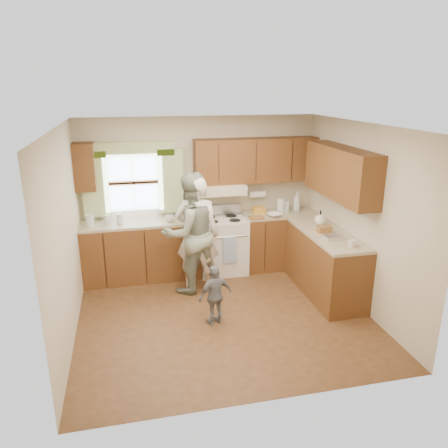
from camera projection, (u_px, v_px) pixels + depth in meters
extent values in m
plane|color=#482C16|center=(223.00, 314.00, 5.89)|extent=(3.80, 3.80, 0.00)
plane|color=white|center=(223.00, 125.00, 5.13)|extent=(3.80, 3.80, 0.00)
plane|color=beige|center=(200.00, 194.00, 7.13)|extent=(3.80, 0.00, 3.80)
plane|color=beige|center=(266.00, 286.00, 3.88)|extent=(3.80, 0.00, 3.80)
plane|color=beige|center=(65.00, 238.00, 5.11)|extent=(0.00, 3.50, 3.50)
plane|color=beige|center=(360.00, 217.00, 5.91)|extent=(0.00, 3.50, 3.50)
cube|color=#42200E|center=(142.00, 251.00, 6.89)|extent=(1.82, 0.60, 0.90)
cube|color=#42200E|center=(279.00, 240.00, 7.37)|extent=(1.22, 0.60, 0.90)
cube|color=#3D200E|center=(325.00, 264.00, 6.39)|extent=(0.60, 1.65, 0.90)
cube|color=#BDB18D|center=(140.00, 223.00, 6.75)|extent=(1.82, 0.60, 0.04)
cube|color=#BDB18D|center=(280.00, 214.00, 7.23)|extent=(1.22, 0.60, 0.04)
cube|color=#BDB18D|center=(327.00, 234.00, 6.25)|extent=(0.60, 1.65, 0.04)
cube|color=#42200E|center=(256.00, 160.00, 7.00)|extent=(2.00, 0.33, 0.70)
cube|color=#3D200E|center=(84.00, 167.00, 6.44)|extent=(0.30, 0.33, 0.70)
cube|color=#3D200E|center=(341.00, 173.00, 6.01)|extent=(0.33, 1.65, 0.70)
cube|color=beige|center=(221.00, 189.00, 6.95)|extent=(0.76, 0.45, 0.15)
cube|color=silver|center=(134.00, 182.00, 6.82)|extent=(0.90, 0.03, 0.90)
cube|color=#FFF54B|center=(95.00, 185.00, 6.65)|extent=(0.40, 0.05, 1.02)
cube|color=#FFF54B|center=(171.00, 181.00, 6.89)|extent=(0.40, 0.05, 1.02)
cube|color=#FFF54B|center=(131.00, 149.00, 6.61)|extent=(1.30, 0.05, 0.22)
cylinder|color=white|center=(257.00, 194.00, 7.25)|extent=(0.27, 0.12, 0.12)
imported|color=silver|center=(170.00, 218.00, 6.71)|extent=(0.17, 0.17, 0.11)
imported|color=silver|center=(297.00, 201.00, 7.27)|extent=(0.16, 0.16, 0.33)
imported|color=silver|center=(274.00, 215.00, 6.97)|extent=(0.26, 0.26, 0.06)
imported|color=silver|center=(352.00, 243.00, 5.67)|extent=(0.12, 0.12, 0.10)
cylinder|color=silver|center=(90.00, 221.00, 6.50)|extent=(0.12, 0.12, 0.17)
cylinder|color=silver|center=(107.00, 220.00, 6.59)|extent=(0.09, 0.09, 0.14)
cube|color=olive|center=(256.00, 217.00, 6.91)|extent=(0.23, 0.18, 0.02)
cube|color=gold|center=(259.00, 210.00, 7.15)|extent=(0.20, 0.14, 0.11)
cylinder|color=silver|center=(281.00, 206.00, 7.14)|extent=(0.13, 0.13, 0.25)
cylinder|color=silver|center=(286.00, 207.00, 7.19)|extent=(0.11, 0.11, 0.20)
sphere|color=silver|center=(320.00, 220.00, 6.54)|extent=(0.17, 0.17, 0.17)
cube|color=olive|center=(324.00, 229.00, 6.24)|extent=(0.21, 0.11, 0.09)
cube|color=silver|center=(333.00, 237.00, 5.95)|extent=(0.24, 0.17, 0.06)
cylinder|color=silver|center=(119.00, 219.00, 6.62)|extent=(0.09, 0.09, 0.16)
cube|color=silver|center=(222.00, 245.00, 7.14)|extent=(0.76, 0.64, 0.90)
cube|color=#B7B7BC|center=(219.00, 209.00, 7.22)|extent=(0.76, 0.10, 0.16)
cylinder|color=#B7B7BC|center=(226.00, 237.00, 6.77)|extent=(0.68, 0.03, 0.03)
cube|color=#466AA3|center=(230.00, 251.00, 6.83)|extent=(0.22, 0.02, 0.42)
cylinder|color=black|center=(210.00, 217.00, 7.08)|extent=(0.18, 0.18, 0.01)
cylinder|color=black|center=(231.00, 216.00, 7.15)|extent=(0.18, 0.18, 0.01)
cylinder|color=black|center=(213.00, 222.00, 6.85)|extent=(0.18, 0.18, 0.01)
cylinder|color=black|center=(235.00, 220.00, 6.92)|extent=(0.18, 0.18, 0.01)
imported|color=silver|center=(197.00, 234.00, 6.37)|extent=(0.74, 0.60, 1.75)
imported|color=#28442A|center=(190.00, 233.00, 6.34)|extent=(1.04, 0.92, 1.79)
imported|color=slate|center=(215.00, 295.00, 5.55)|extent=(0.51, 0.34, 0.80)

